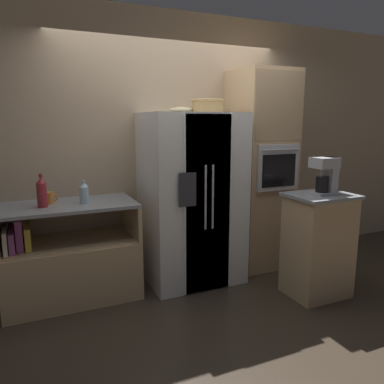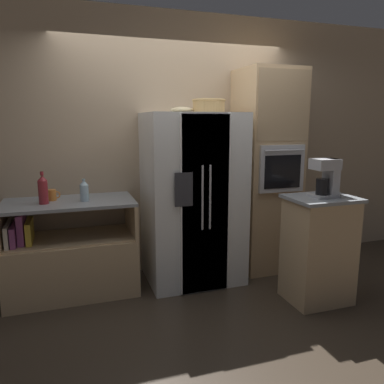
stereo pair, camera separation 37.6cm
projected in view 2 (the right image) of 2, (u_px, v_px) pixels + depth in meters
name	position (u px, v px, depth m)	size (l,w,h in m)	color
ground_plane	(187.00, 279.00, 4.00)	(20.00, 20.00, 0.00)	#382D23
wall_back	(174.00, 145.00, 4.14)	(12.00, 0.06, 2.80)	tan
counter_left	(71.00, 259.00, 3.65)	(1.21, 0.66, 0.92)	tan
refrigerator	(193.00, 199.00, 3.88)	(0.96, 0.79, 1.75)	white
wall_oven	(266.00, 171.00, 4.17)	(0.62, 0.68, 2.21)	tan
island_counter	(318.00, 249.00, 3.46)	(0.60, 0.48, 1.00)	tan
wicker_basket	(209.00, 105.00, 3.71)	(0.33, 0.33, 0.13)	tan
fruit_bowl	(182.00, 110.00, 3.72)	(0.23, 0.23, 0.06)	beige
bottle_tall	(84.00, 190.00, 3.53)	(0.08, 0.08, 0.21)	silver
bottle_short	(43.00, 189.00, 3.40)	(0.09, 0.09, 0.30)	maroon
mug	(52.00, 195.00, 3.56)	(0.12, 0.08, 0.11)	orange
coffee_maker	(327.00, 176.00, 3.32)	(0.22, 0.18, 0.34)	#B2B2B7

